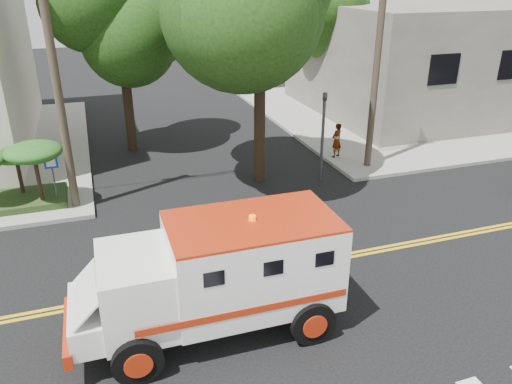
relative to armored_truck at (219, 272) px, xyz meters
name	(u,v)px	position (x,y,z in m)	size (l,w,h in m)	color
ground	(284,268)	(2.39, 1.98, -1.58)	(100.00, 100.00, 0.00)	black
sidewalk_ne	(410,112)	(15.89, 15.48, -1.50)	(17.00, 17.00, 0.15)	gray
building_right	(433,57)	(17.39, 15.98, 1.57)	(14.00, 12.00, 6.00)	#645D55
utility_pole_left	(56,83)	(-3.21, 7.98, 2.92)	(0.28, 0.28, 9.00)	#382D23
utility_pole_right	(377,62)	(8.69, 8.18, 2.92)	(0.28, 0.28, 9.00)	#382D23
tree_left	(128,24)	(-0.29, 13.77, 4.15)	(4.48, 4.20, 7.70)	black
tree_right	(329,4)	(11.24, 17.75, 4.52)	(4.80, 4.50, 8.20)	black
traffic_signal	(323,128)	(6.19, 7.58, 0.65)	(0.15, 0.18, 3.60)	#3F3F42
accessibility_sign	(53,174)	(-3.81, 8.15, -0.21)	(0.45, 0.10, 2.02)	#3F3F42
palm_planter	(14,166)	(-5.05, 8.61, 0.07)	(3.52, 2.63, 2.36)	#1E3314
armored_truck	(219,272)	(0.00, 0.00, 0.00)	(6.11, 2.52, 2.77)	white
pedestrian_a	(337,140)	(7.89, 9.57, -0.66)	(0.56, 0.37, 1.54)	gray
pedestrian_b	(371,124)	(10.69, 11.34, -0.65)	(0.75, 0.59, 1.55)	gray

